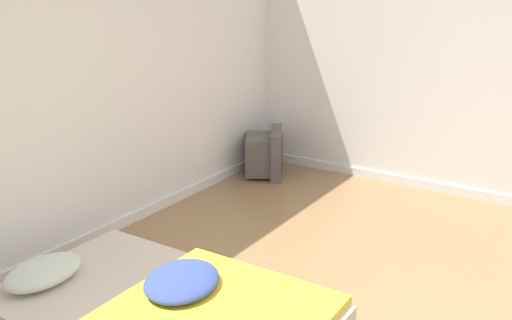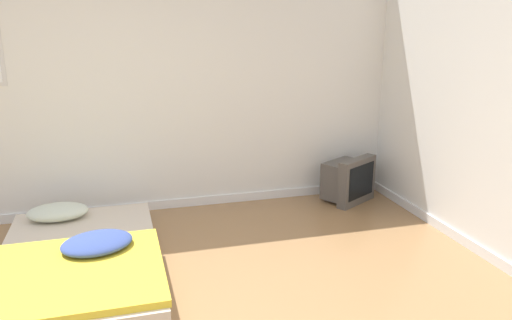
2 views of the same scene
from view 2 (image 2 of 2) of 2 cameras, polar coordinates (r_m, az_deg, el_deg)
wall_back at (r=5.00m, az=-17.90°, el=8.18°), size 8.36×0.08×2.60m
mattress_bed at (r=4.08m, az=-19.66°, el=-10.78°), size 1.21×1.98×0.31m
crt_tv at (r=5.42m, az=10.46°, el=-2.26°), size 0.62×0.57×0.49m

